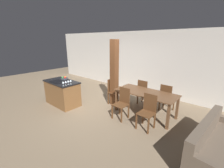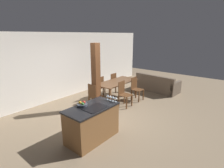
{
  "view_description": "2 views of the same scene",
  "coord_description": "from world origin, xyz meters",
  "px_view_note": "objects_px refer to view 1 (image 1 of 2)",
  "views": [
    {
      "loc": [
        3.64,
        -3.3,
        2.32
      ],
      "look_at": [
        0.6,
        0.2,
        0.95
      ],
      "focal_mm": 24.0,
      "sensor_mm": 36.0,
      "label": 1
    },
    {
      "loc": [
        -3.91,
        -3.5,
        2.61
      ],
      "look_at": [
        0.6,
        0.2,
        0.95
      ],
      "focal_mm": 28.0,
      "sensor_mm": 36.0,
      "label": 2
    }
  ],
  "objects_px": {
    "dining_chair_far_left": "(144,92)",
    "dining_chair_far_right": "(166,98)",
    "fruit_bowl": "(64,78)",
    "dining_chair_near_right": "(148,111)",
    "timber_post": "(114,74)",
    "dining_chair_near_left": "(122,103)",
    "kitchen_island": "(62,93)",
    "couch": "(221,150)",
    "wine_glass_end": "(71,81)",
    "dining_chair_head_end": "(113,91)",
    "dining_table": "(146,95)",
    "wine_glass_far": "(68,81)",
    "wine_glass_near": "(63,82)",
    "wine_glass_middle": "(66,82)"
  },
  "relations": [
    {
      "from": "fruit_bowl",
      "to": "dining_chair_near_right",
      "type": "height_order",
      "value": "fruit_bowl"
    },
    {
      "from": "kitchen_island",
      "to": "dining_chair_near_left",
      "type": "height_order",
      "value": "dining_chair_near_left"
    },
    {
      "from": "wine_glass_near",
      "to": "wine_glass_end",
      "type": "height_order",
      "value": "same"
    },
    {
      "from": "kitchen_island",
      "to": "dining_chair_near_left",
      "type": "bearing_deg",
      "value": 15.7
    },
    {
      "from": "wine_glass_end",
      "to": "timber_post",
      "type": "distance_m",
      "value": 1.52
    },
    {
      "from": "dining_chair_near_left",
      "to": "dining_chair_far_right",
      "type": "distance_m",
      "value": 1.55
    },
    {
      "from": "wine_glass_middle",
      "to": "dining_chair_far_left",
      "type": "distance_m",
      "value": 2.76
    },
    {
      "from": "dining_table",
      "to": "dining_chair_near_right",
      "type": "relative_size",
      "value": 2.01
    },
    {
      "from": "wine_glass_middle",
      "to": "dining_chair_near_right",
      "type": "bearing_deg",
      "value": 18.23
    },
    {
      "from": "dining_chair_far_right",
      "to": "timber_post",
      "type": "relative_size",
      "value": 0.4
    },
    {
      "from": "wine_glass_end",
      "to": "dining_chair_head_end",
      "type": "bearing_deg",
      "value": 59.08
    },
    {
      "from": "wine_glass_near",
      "to": "dining_table",
      "type": "xyz_separation_m",
      "value": [
        2.1,
        1.57,
        -0.36
      ]
    },
    {
      "from": "wine_glass_far",
      "to": "dining_chair_head_end",
      "type": "distance_m",
      "value": 1.67
    },
    {
      "from": "dining_chair_far_left",
      "to": "dining_chair_head_end",
      "type": "bearing_deg",
      "value": 35.82
    },
    {
      "from": "wine_glass_end",
      "to": "fruit_bowl",
      "type": "bearing_deg",
      "value": 163.93
    },
    {
      "from": "timber_post",
      "to": "couch",
      "type": "bearing_deg",
      "value": -12.85
    },
    {
      "from": "dining_chair_far_left",
      "to": "timber_post",
      "type": "xyz_separation_m",
      "value": [
        -0.83,
        -0.68,
        0.68
      ]
    },
    {
      "from": "fruit_bowl",
      "to": "couch",
      "type": "height_order",
      "value": "fruit_bowl"
    },
    {
      "from": "wine_glass_middle",
      "to": "wine_glass_end",
      "type": "height_order",
      "value": "same"
    },
    {
      "from": "couch",
      "to": "wine_glass_near",
      "type": "bearing_deg",
      "value": 105.02
    },
    {
      "from": "kitchen_island",
      "to": "wine_glass_near",
      "type": "xyz_separation_m",
      "value": [
        0.61,
        -0.29,
        0.57
      ]
    },
    {
      "from": "dining_table",
      "to": "dining_chair_far_left",
      "type": "bearing_deg",
      "value": 123.38
    },
    {
      "from": "timber_post",
      "to": "dining_chair_near_left",
      "type": "bearing_deg",
      "value": -36.39
    },
    {
      "from": "fruit_bowl",
      "to": "dining_chair_near_right",
      "type": "distance_m",
      "value": 3.31
    },
    {
      "from": "wine_glass_middle",
      "to": "kitchen_island",
      "type": "bearing_deg",
      "value": 162.46
    },
    {
      "from": "dining_chair_near_right",
      "to": "timber_post",
      "type": "height_order",
      "value": "timber_post"
    },
    {
      "from": "dining_chair_near_right",
      "to": "couch",
      "type": "relative_size",
      "value": 0.47
    },
    {
      "from": "dining_chair_far_left",
      "to": "dining_chair_far_right",
      "type": "distance_m",
      "value": 0.85
    },
    {
      "from": "dining_chair_head_end",
      "to": "couch",
      "type": "xyz_separation_m",
      "value": [
        3.42,
        -0.8,
        -0.22
      ]
    },
    {
      "from": "kitchen_island",
      "to": "couch",
      "type": "distance_m",
      "value": 4.83
    },
    {
      "from": "dining_chair_near_right",
      "to": "couch",
      "type": "distance_m",
      "value": 1.69
    },
    {
      "from": "dining_chair_near_right",
      "to": "dining_chair_far_right",
      "type": "bearing_deg",
      "value": 90.0
    },
    {
      "from": "dining_chair_near_left",
      "to": "couch",
      "type": "xyz_separation_m",
      "value": [
        2.52,
        -0.15,
        -0.22
      ]
    },
    {
      "from": "kitchen_island",
      "to": "dining_chair_head_end",
      "type": "distance_m",
      "value": 1.89
    },
    {
      "from": "wine_glass_far",
      "to": "wine_glass_end",
      "type": "xyz_separation_m",
      "value": [
        0.0,
        0.09,
        0.0
      ]
    },
    {
      "from": "wine_glass_near",
      "to": "dining_chair_near_left",
      "type": "height_order",
      "value": "wine_glass_near"
    },
    {
      "from": "wine_glass_middle",
      "to": "timber_post",
      "type": "xyz_separation_m",
      "value": [
        0.84,
        1.45,
        0.16
      ]
    },
    {
      "from": "dining_chair_far_right",
      "to": "dining_chair_far_left",
      "type": "bearing_deg",
      "value": 0.0
    },
    {
      "from": "timber_post",
      "to": "dining_table",
      "type": "bearing_deg",
      "value": 1.62
    },
    {
      "from": "fruit_bowl",
      "to": "dining_chair_far_left",
      "type": "distance_m",
      "value": 2.99
    },
    {
      "from": "dining_chair_head_end",
      "to": "timber_post",
      "type": "xyz_separation_m",
      "value": [
        0.07,
        -0.04,
        0.68
      ]
    },
    {
      "from": "wine_glass_far",
      "to": "dining_chair_near_right",
      "type": "height_order",
      "value": "wine_glass_far"
    },
    {
      "from": "wine_glass_near",
      "to": "dining_table",
      "type": "bearing_deg",
      "value": 36.86
    },
    {
      "from": "wine_glass_far",
      "to": "wine_glass_near",
      "type": "bearing_deg",
      "value": -90.0
    },
    {
      "from": "dining_table",
      "to": "dining_chair_far_left",
      "type": "distance_m",
      "value": 0.79
    },
    {
      "from": "couch",
      "to": "dining_chair_near_right",
      "type": "bearing_deg",
      "value": 89.36
    },
    {
      "from": "dining_chair_near_left",
      "to": "dining_chair_head_end",
      "type": "bearing_deg",
      "value": 144.18
    },
    {
      "from": "wine_glass_far",
      "to": "couch",
      "type": "distance_m",
      "value": 4.3
    },
    {
      "from": "kitchen_island",
      "to": "wine_glass_end",
      "type": "xyz_separation_m",
      "value": [
        0.61,
        -0.0,
        0.57
      ]
    },
    {
      "from": "wine_glass_far",
      "to": "wine_glass_end",
      "type": "relative_size",
      "value": 1.0
    }
  ]
}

